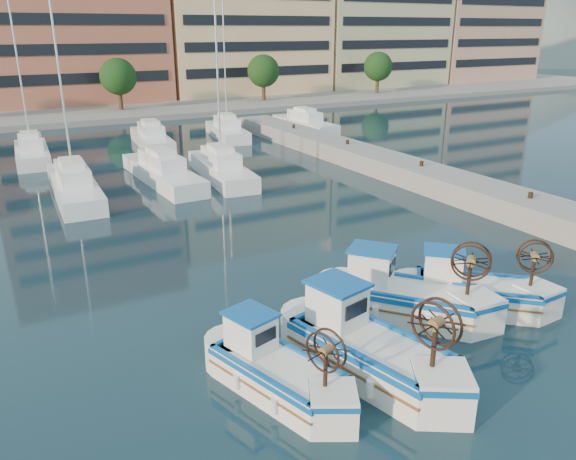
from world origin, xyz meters
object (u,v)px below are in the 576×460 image
(fishing_boat_a, at_px, (275,369))
(fishing_boat_d, at_px, (471,289))
(fishing_boat_b, at_px, (366,347))
(fishing_boat_c, at_px, (403,295))

(fishing_boat_a, bearing_deg, fishing_boat_d, -10.07)
(fishing_boat_b, xyz_separation_m, fishing_boat_c, (3.05, 2.08, -0.03))
(fishing_boat_a, relative_size, fishing_boat_b, 0.83)
(fishing_boat_a, bearing_deg, fishing_boat_c, -0.50)
(fishing_boat_d, bearing_deg, fishing_boat_a, 138.37)
(fishing_boat_a, height_order, fishing_boat_b, fishing_boat_b)
(fishing_boat_b, xyz_separation_m, fishing_boat_d, (5.48, 1.36, -0.10))
(fishing_boat_c, relative_size, fishing_boat_d, 1.11)
(fishing_boat_c, distance_m, fishing_boat_d, 2.54)
(fishing_boat_b, bearing_deg, fishing_boat_d, 0.68)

